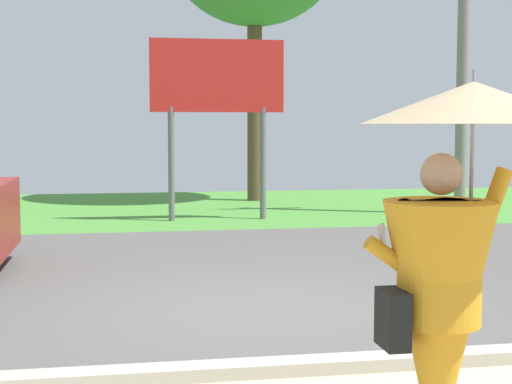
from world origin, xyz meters
The scene contains 4 objects.
ground_plane centered at (0.00, 2.95, -0.05)m, with size 40.00×22.00×0.20m.
monk_pedestrian centered at (0.31, -3.74, 1.17)m, with size 1.17×1.17×2.13m.
utility_pole centered at (5.64, 7.64, 4.09)m, with size 1.80×0.24×7.81m.
roadside_billboard centered at (0.53, 7.51, 2.55)m, with size 2.60×0.12×3.50m.
Camera 1 is at (-1.39, -7.53, 1.84)m, focal length 54.65 mm.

